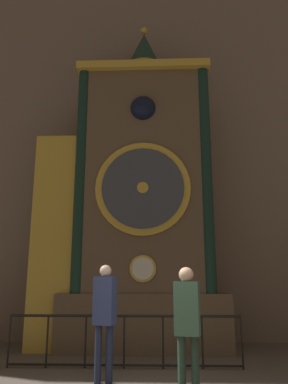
% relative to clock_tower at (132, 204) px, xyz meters
% --- Properties ---
extents(cathedral_back_wall, '(24.00, 0.32, 13.52)m').
position_rel_clock_tower_xyz_m(cathedral_back_wall, '(0.34, 1.24, 3.29)').
color(cathedral_back_wall, '#7A6656').
rests_on(cathedral_back_wall, ground_plane).
extents(clock_tower, '(4.65, 1.78, 8.64)m').
position_rel_clock_tower_xyz_m(clock_tower, '(0.00, 0.00, 0.00)').
color(clock_tower, brown).
rests_on(clock_tower, ground_plane).
extents(railing_fence, '(4.39, 0.05, 0.95)m').
position_rel_clock_tower_xyz_m(railing_fence, '(0.02, -1.90, -2.93)').
color(railing_fence, black).
rests_on(railing_fence, ground_plane).
extents(visitor_near, '(0.39, 0.32, 1.83)m').
position_rel_clock_tower_xyz_m(visitor_near, '(-0.21, -2.95, -2.36)').
color(visitor_near, '#1B213A').
rests_on(visitor_near, ground_plane).
extents(visitor_far, '(0.38, 0.29, 1.76)m').
position_rel_clock_tower_xyz_m(visitor_far, '(1.06, -3.86, -2.40)').
color(visitor_far, '#213427').
rests_on(visitor_far, ground_plane).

